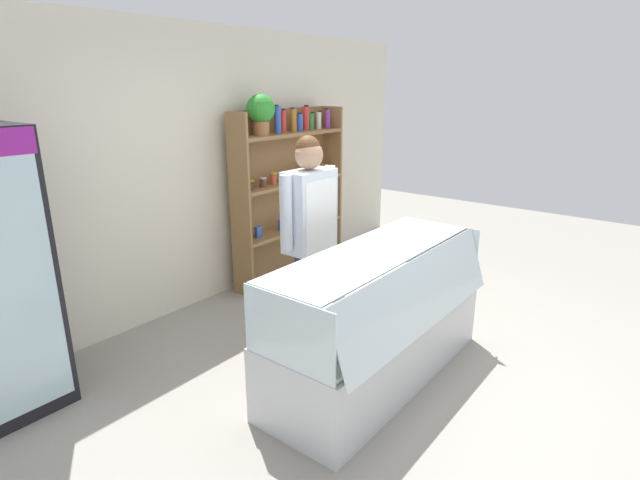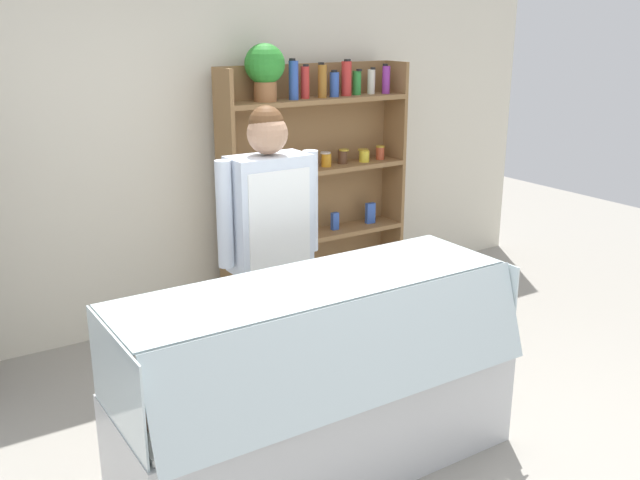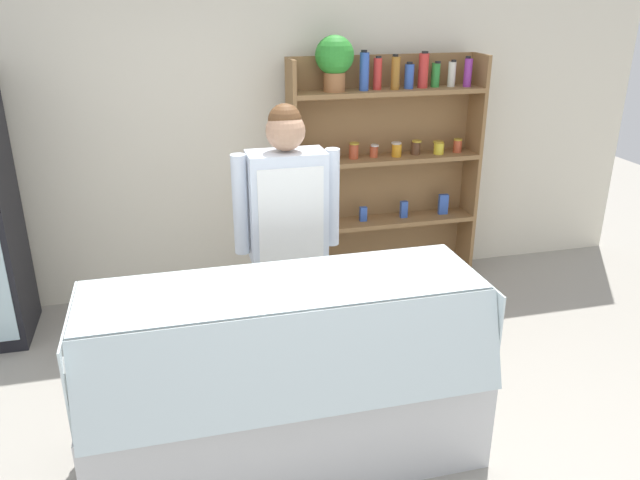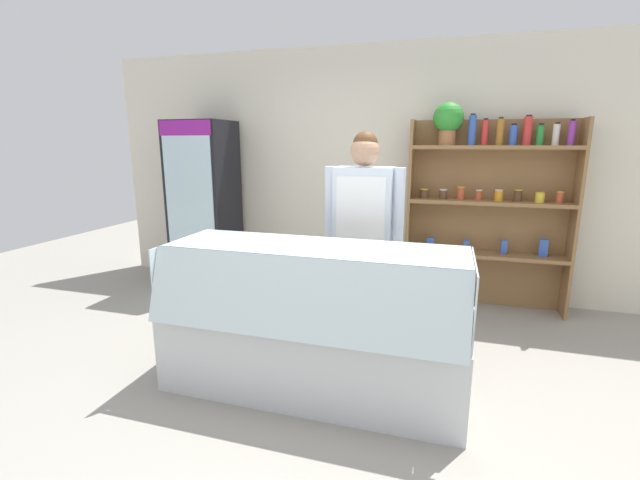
% 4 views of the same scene
% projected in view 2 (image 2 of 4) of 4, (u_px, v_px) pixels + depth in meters
% --- Properties ---
extents(ground_plane, '(12.00, 12.00, 0.00)m').
position_uv_depth(ground_plane, '(354.00, 457.00, 3.76)').
color(ground_plane, gray).
extents(back_wall, '(6.80, 0.10, 2.70)m').
position_uv_depth(back_wall, '(176.00, 144.00, 5.18)').
color(back_wall, silver).
rests_on(back_wall, ground).
extents(shelving_unit, '(1.57, 0.30, 2.06)m').
position_uv_depth(shelving_unit, '(307.00, 160.00, 5.52)').
color(shelving_unit, olive).
rests_on(shelving_unit, ground).
extents(deli_display_case, '(2.02, 0.80, 1.01)m').
position_uv_depth(deli_display_case, '(318.00, 413.00, 3.60)').
color(deli_display_case, silver).
rests_on(deli_display_case, ground).
extents(shop_clerk, '(0.65, 0.25, 1.76)m').
position_uv_depth(shop_clerk, '(270.00, 229.00, 4.11)').
color(shop_clerk, '#2D2D38').
rests_on(shop_clerk, ground).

